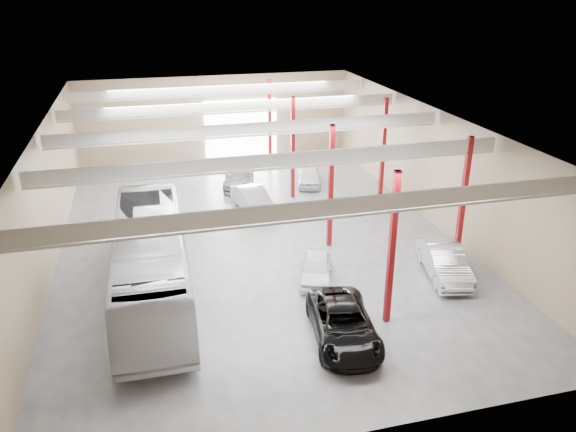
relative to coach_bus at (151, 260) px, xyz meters
name	(u,v)px	position (x,y,z in m)	size (l,w,h in m)	color
depot_shell	(255,154)	(6.20, 5.66, 3.09)	(22.12, 32.12, 7.06)	#4F5055
coach_bus	(151,260)	(0.00, 0.00, 0.00)	(3.16, 13.52, 3.77)	silver
black_sedan	(343,324)	(7.52, -5.66, -1.13)	(2.50, 5.43, 1.51)	black
car_row_a	(316,268)	(7.97, -0.46, -1.22)	(1.56, 3.88, 1.32)	white
car_row_b	(253,200)	(6.70, 9.34, -1.12)	(1.62, 4.64, 1.53)	#9F9FA4
car_row_c	(239,175)	(6.68, 14.54, -1.13)	(2.11, 5.18, 1.50)	slate
car_right_near	(444,261)	(14.37, -1.72, -1.07)	(1.73, 4.95, 1.63)	#A4A3A8
car_right_far	(309,175)	(11.74, 13.48, -1.19)	(1.65, 4.09, 1.40)	silver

